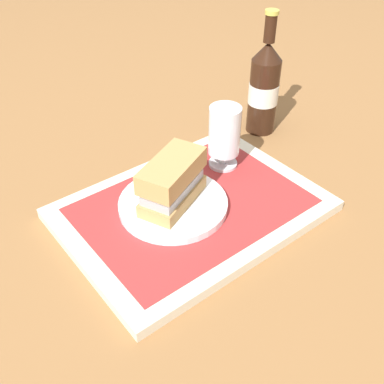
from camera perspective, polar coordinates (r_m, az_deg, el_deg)
name	(u,v)px	position (r m, az deg, el deg)	size (l,w,h in m)	color
ground_plane	(192,214)	(0.82, 0.00, -2.74)	(3.00, 3.00, 0.00)	olive
tray	(192,210)	(0.81, 0.00, -2.21)	(0.44, 0.32, 0.02)	beige
placemat	(192,205)	(0.80, 0.00, -1.64)	(0.38, 0.27, 0.00)	#9E2D2D
plate	(173,204)	(0.79, -2.38, -1.54)	(0.19, 0.19, 0.01)	white
sandwich	(173,180)	(0.76, -2.35, 1.47)	(0.14, 0.11, 0.08)	tan
beer_glass	(224,134)	(0.86, 4.08, 7.20)	(0.06, 0.06, 0.12)	silver
beer_bottle	(264,87)	(1.02, 9.00, 12.83)	(0.07, 0.07, 0.27)	black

